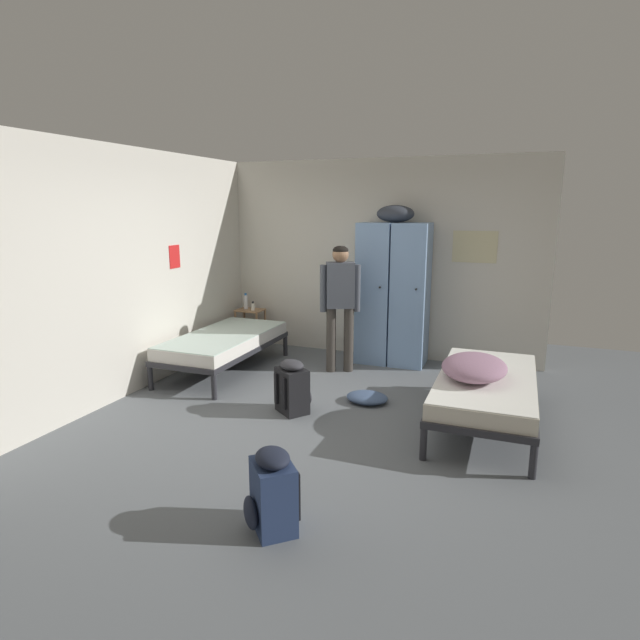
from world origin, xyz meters
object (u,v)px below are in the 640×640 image
bedding_heap (474,367)px  person_traveler (340,297)px  bed_left_rear (224,342)px  water_bottle (246,302)px  shelf_unit (251,324)px  lotion_bottle (253,306)px  bed_right (486,387)px  clothes_pile_denim (367,397)px  backpack_navy (272,493)px  locker_bank (393,291)px  backpack_black (293,388)px

bedding_heap → person_traveler: 2.12m
bed_left_rear → water_bottle: size_ratio=8.07×
shelf_unit → bed_left_rear: bearing=-77.7°
bedding_heap → person_traveler: person_traveler is taller
lotion_bottle → shelf_unit: bearing=150.3°
bed_right → clothes_pile_denim: size_ratio=4.25×
backpack_navy → bed_left_rear: bearing=126.2°
bed_right → water_bottle: (-3.53, 1.73, 0.30)m
locker_bank → water_bottle: bearing=179.4°
bed_left_rear → locker_bank: bearing=31.4°
shelf_unit → person_traveler: person_traveler is taller
clothes_pile_denim → bedding_heap: bearing=-13.4°
shelf_unit → bed_right: shelf_unit is taller
backpack_navy → clothes_pile_denim: bearing=91.0°
water_bottle → backpack_black: (1.69, -2.10, -0.42)m
locker_bank → backpack_black: 2.26m
shelf_unit → clothes_pile_denim: 2.74m
water_bottle → lotion_bottle: 0.17m
water_bottle → clothes_pile_denim: bearing=-34.1°
lotion_bottle → clothes_pile_denim: bearing=-34.8°
person_traveler → backpack_navy: (0.67, -3.30, -0.70)m
shelf_unit → backpack_navy: (2.28, -3.93, -0.09)m
locker_bank → bedding_heap: size_ratio=2.65×
shelf_unit → person_traveler: bearing=-21.3°
bed_right → backpack_navy: backpack_navy is taller
bedding_heap → locker_bank: bearing=123.6°
locker_bank → clothes_pile_denim: locker_bank is taller
bed_left_rear → clothes_pile_denim: size_ratio=4.25×
bed_left_rear → backpack_navy: bearing=-53.8°
locker_bank → lotion_bottle: bearing=-178.9°
water_bottle → lotion_bottle: water_bottle is taller
shelf_unit → bed_right: size_ratio=0.30×
bedding_heap → backpack_black: bearing=-171.2°
shelf_unit → backpack_navy: bearing=-59.9°
locker_bank → backpack_navy: 4.00m
locker_bank → bed_left_rear: bearing=-148.6°
lotion_bottle → backpack_black: 2.58m
locker_bank → backpack_navy: size_ratio=3.76×
shelf_unit → backpack_black: 2.63m
shelf_unit → bed_right: 3.85m
backpack_black → person_traveler: bearing=89.8°
locker_bank → water_bottle: size_ratio=8.79×
bed_left_rear → water_bottle: bearing=105.8°
water_bottle → shelf_unit: bearing=-14.0°
person_traveler → lotion_bottle: 1.68m
bed_right → backpack_black: (-1.84, -0.36, -0.12)m
bed_left_rear → lotion_bottle: (-0.18, 1.11, 0.25)m
backpack_black → shelf_unit: bearing=127.7°
bed_left_rear → backpack_black: backpack_black is taller
locker_bank → shelf_unit: bearing=180.0°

